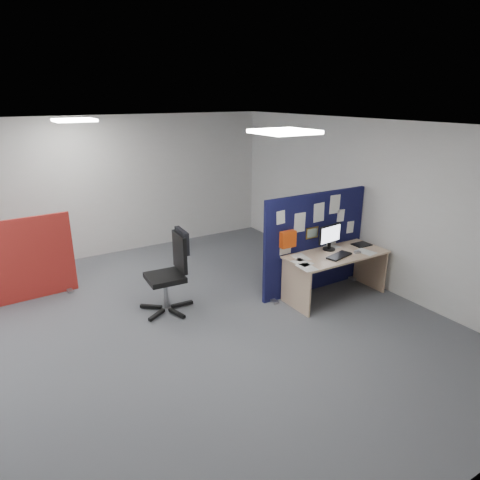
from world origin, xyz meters
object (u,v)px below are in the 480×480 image
monitor_main (330,236)px  red_divider (13,263)px  main_desk (334,263)px  office_chair (172,267)px  navy_divider (314,243)px

monitor_main → red_divider: (-4.31, 2.21, -0.31)m
main_desk → office_chair: bearing=158.9°
monitor_main → navy_divider: bearing=116.8°
main_desk → office_chair: 2.50m
navy_divider → red_divider: size_ratio=1.12×
red_divider → monitor_main: bearing=-30.3°
main_desk → red_divider: bearing=151.2°
main_desk → navy_divider: bearing=108.5°
main_desk → office_chair: size_ratio=1.35×
monitor_main → red_divider: 4.85m
navy_divider → office_chair: (-2.21, 0.54, -0.13)m
main_desk → monitor_main: size_ratio=3.48×
navy_divider → red_divider: 4.63m
navy_divider → monitor_main: bearing=-56.3°
main_desk → red_divider: (-4.29, 2.36, 0.10)m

